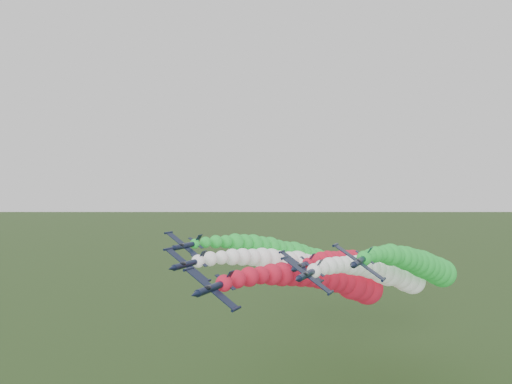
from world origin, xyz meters
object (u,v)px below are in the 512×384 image
Objects in this scene: jet_lead at (341,283)px; jet_outer_right at (424,266)px; jet_trail at (378,268)px; jet_outer_left at (293,254)px; jet_inner_right at (390,274)px; jet_inner_left at (310,268)px.

jet_lead is 1.00× the size of jet_outer_right.
jet_trail is at bearing 80.44° from jet_lead.
jet_outer_left is 37.77m from jet_outer_right.
jet_trail is (4.40, 26.14, -0.12)m from jet_lead.
jet_trail is at bearing 112.99° from jet_inner_right.
jet_lead reaches higher than jet_trail.
jet_inner_right is (21.65, 1.30, -0.29)m from jet_inner_left.
jet_inner_right reaches higher than jet_lead.
jet_inner_left is 21.69m from jet_inner_right.
jet_outer_right reaches higher than jet_lead.
jet_inner_left reaches higher than jet_trail.
jet_inner_right is at bearing 3.44° from jet_inner_left.
jet_inner_right is 1.00× the size of jet_trail.
jet_outer_right is at bearing -3.77° from jet_outer_left.
jet_inner_right is at bearing -151.87° from jet_outer_right.
jet_trail is (-13.54, 8.59, -2.96)m from jet_outer_right.
jet_inner_left is at bearing -45.47° from jet_outer_left.
jet_inner_right is 1.00× the size of jet_outer_right.
jet_inner_left is at bearing -176.56° from jet_inner_right.
jet_trail is at bearing 14.19° from jet_outer_left.
jet_lead is 1.00× the size of jet_inner_left.
jet_inner_right is at bearing -12.92° from jet_outer_left.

